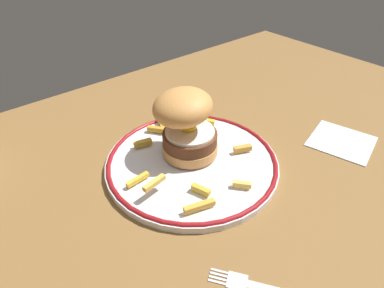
% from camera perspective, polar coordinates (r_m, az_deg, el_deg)
% --- Properties ---
extents(ground_plane, '(1.39, 0.88, 0.04)m').
position_cam_1_polar(ground_plane, '(0.55, 1.25, -8.27)').
color(ground_plane, brown).
extents(dinner_plate, '(0.29, 0.29, 0.02)m').
position_cam_1_polar(dinner_plate, '(0.56, -0.00, -3.10)').
color(dinner_plate, silver).
rests_on(dinner_plate, ground_plane).
extents(burger, '(0.14, 0.14, 0.12)m').
position_cam_1_polar(burger, '(0.54, -1.09, 3.81)').
color(burger, '#CD8B4B').
rests_on(burger, dinner_plate).
extents(fries_pile, '(0.23, 0.25, 0.02)m').
position_cam_1_polar(fries_pile, '(0.55, -1.47, -1.95)').
color(fries_pile, gold).
rests_on(fries_pile, dinner_plate).
extents(fork, '(0.09, 0.13, 0.00)m').
position_cam_1_polar(fork, '(0.43, 12.72, -23.36)').
color(fork, silver).
rests_on(fork, ground_plane).
extents(napkin, '(0.13, 0.13, 0.00)m').
position_cam_1_polar(napkin, '(0.68, 24.69, 0.48)').
color(napkin, silver).
rests_on(napkin, ground_plane).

